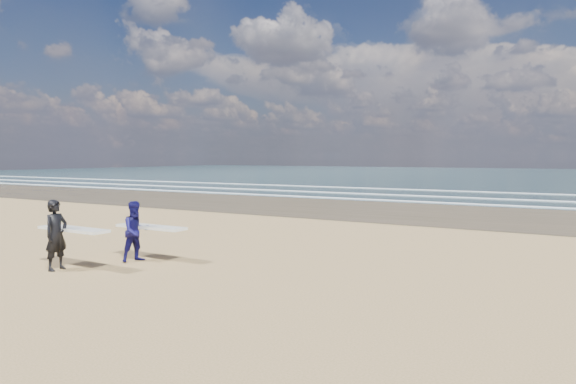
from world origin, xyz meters
The scene contains 2 objects.
surfer_near centered at (0.57, -0.44, 0.91)m, with size 2.21×0.97×1.78m.
surfer_far centered at (1.48, 1.32, 0.83)m, with size 2.20×1.09×1.64m.
Camera 1 is at (11.93, -8.63, 2.86)m, focal length 32.00 mm.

